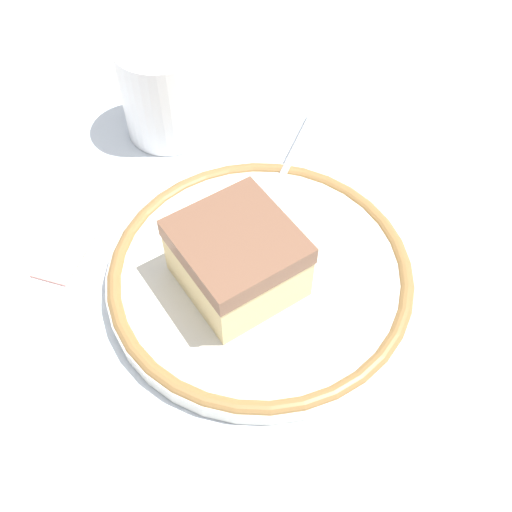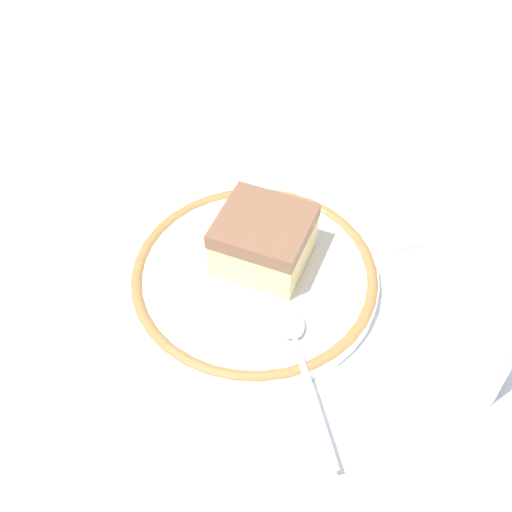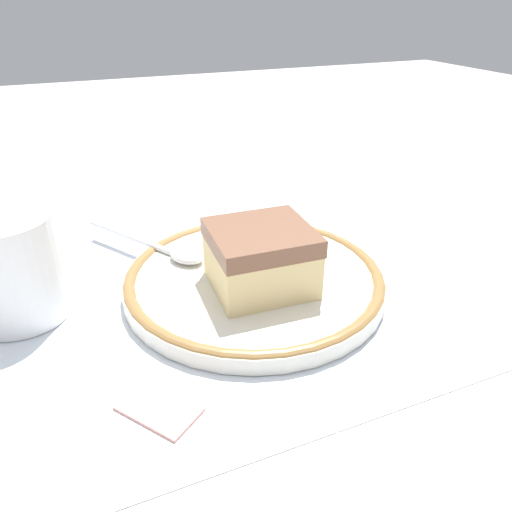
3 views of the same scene
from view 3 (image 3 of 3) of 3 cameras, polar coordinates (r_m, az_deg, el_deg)
The scene contains 7 objects.
ground_plane at distance 0.43m, azimuth -1.79°, elevation -4.19°, with size 2.40×2.40×0.00m, color #B7B2A8.
placemat at distance 0.43m, azimuth -1.79°, elevation -4.11°, with size 0.50×0.33×0.00m, color silver.
plate at distance 0.42m, azimuth -0.00°, elevation -2.97°, with size 0.23×0.23×0.02m.
cake_slice at distance 0.39m, azimuth 0.56°, elevation -0.20°, with size 0.08×0.08×0.05m.
spoon at distance 0.46m, azimuth -10.19°, elevation 0.73°, with size 0.09×0.13×0.01m.
cup at distance 0.42m, azimuth -26.46°, elevation -1.93°, with size 0.08×0.08×0.08m.
sugar_packet at distance 0.32m, azimuth -11.31°, elevation -16.78°, with size 0.05×0.03×0.01m, color #E5998C.
Camera 3 is at (-0.13, -0.33, 0.23)m, focal length 34.18 mm.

